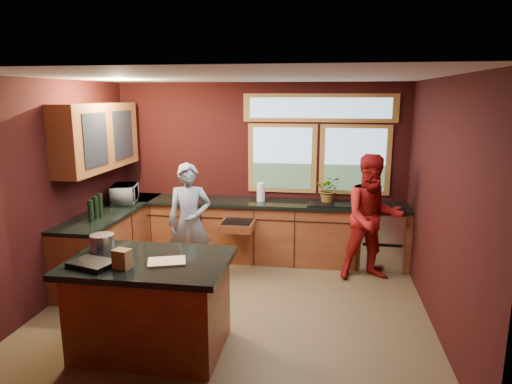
% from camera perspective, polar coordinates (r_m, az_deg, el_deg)
% --- Properties ---
extents(floor, '(4.50, 4.50, 0.00)m').
position_cam_1_polar(floor, '(5.66, -2.60, -14.26)').
color(floor, brown).
rests_on(floor, ground).
extents(room_shell, '(4.52, 4.02, 2.71)m').
position_cam_1_polar(room_shell, '(5.58, -8.14, 4.63)').
color(room_shell, black).
rests_on(room_shell, ground).
extents(back_counter, '(4.50, 0.64, 0.93)m').
position_cam_1_polar(back_counter, '(7.02, 1.72, -4.89)').
color(back_counter, '#5C2415').
rests_on(back_counter, floor).
extents(left_counter, '(0.64, 2.30, 0.93)m').
position_cam_1_polar(left_counter, '(6.85, -17.45, -5.88)').
color(left_counter, '#5C2415').
rests_on(left_counter, floor).
extents(island, '(1.55, 1.05, 0.95)m').
position_cam_1_polar(island, '(4.76, -12.98, -13.52)').
color(island, '#5C2415').
rests_on(island, floor).
extents(person_grey, '(0.66, 0.51, 1.62)m').
position_cam_1_polar(person_grey, '(6.29, -8.32, -3.76)').
color(person_grey, slate).
rests_on(person_grey, floor).
extents(person_red, '(0.98, 0.85, 1.74)m').
position_cam_1_polar(person_red, '(6.41, 14.35, -3.15)').
color(person_red, maroon).
rests_on(person_red, floor).
extents(microwave, '(0.46, 0.57, 0.28)m').
position_cam_1_polar(microwave, '(7.04, -16.09, -0.24)').
color(microwave, '#999999').
rests_on(microwave, left_counter).
extents(potted_plant, '(0.37, 0.32, 0.41)m').
position_cam_1_polar(potted_plant, '(6.86, 9.10, 0.32)').
color(potted_plant, '#999999').
rests_on(potted_plant, back_counter).
extents(paper_towel, '(0.12, 0.12, 0.28)m').
position_cam_1_polar(paper_towel, '(6.89, 0.60, -0.01)').
color(paper_towel, silver).
rests_on(paper_towel, back_counter).
extents(cutting_board, '(0.41, 0.35, 0.02)m').
position_cam_1_polar(cutting_board, '(4.46, -11.09, -8.54)').
color(cutting_board, tan).
rests_on(cutting_board, island).
extents(stock_pot, '(0.24, 0.24, 0.18)m').
position_cam_1_polar(stock_pot, '(4.90, -18.65, -6.08)').
color(stock_pot, '#B3B2B7').
rests_on(stock_pot, island).
extents(paper_bag, '(0.17, 0.15, 0.18)m').
position_cam_1_polar(paper_bag, '(4.39, -16.37, -8.04)').
color(paper_bag, brown).
rests_on(paper_bag, island).
extents(black_tray, '(0.46, 0.38, 0.05)m').
position_cam_1_polar(black_tray, '(4.55, -19.78, -8.45)').
color(black_tray, black).
rests_on(black_tray, island).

